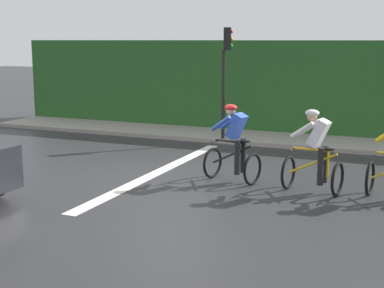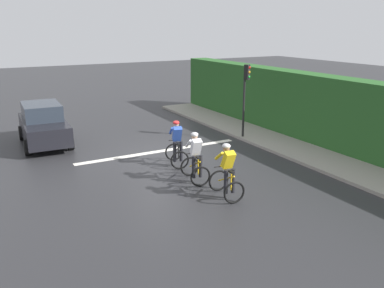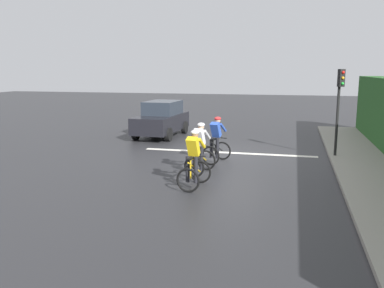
# 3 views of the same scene
# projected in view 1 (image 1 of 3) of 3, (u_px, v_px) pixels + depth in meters

# --- Properties ---
(ground_plane) EXTENTS (80.00, 80.00, 0.00)m
(ground_plane) POSITION_uv_depth(u_px,v_px,m) (171.00, 173.00, 12.69)
(ground_plane) COLOR #28282B
(sidewalk_kerb) EXTENTS (2.80, 21.11, 0.12)m
(sidewalk_kerb) POSITION_uv_depth(u_px,v_px,m) (307.00, 139.00, 16.69)
(sidewalk_kerb) COLOR gray
(sidewalk_kerb) RESTS_ON ground
(stone_wall_low) EXTENTS (0.44, 21.11, 0.60)m
(stone_wall_low) POSITION_uv_depth(u_px,v_px,m) (313.00, 127.00, 17.46)
(stone_wall_low) COLOR tan
(stone_wall_low) RESTS_ON ground
(hedge_wall) EXTENTS (1.10, 21.11, 2.97)m
(hedge_wall) POSITION_uv_depth(u_px,v_px,m) (316.00, 88.00, 17.51)
(hedge_wall) COLOR #265623
(hedge_wall) RESTS_ON ground
(road_marking_stop_line) EXTENTS (7.00, 0.30, 0.01)m
(road_marking_stop_line) POSITION_uv_depth(u_px,v_px,m) (158.00, 172.00, 12.82)
(road_marking_stop_line) COLOR silver
(road_marking_stop_line) RESTS_ON ground
(cyclist_second) EXTENTS (0.85, 1.18, 1.66)m
(cyclist_second) POSITION_uv_depth(u_px,v_px,m) (315.00, 153.00, 10.95)
(cyclist_second) COLOR black
(cyclist_second) RESTS_ON ground
(cyclist_mid) EXTENTS (0.92, 1.21, 1.66)m
(cyclist_mid) POSITION_uv_depth(u_px,v_px,m) (234.00, 145.00, 11.82)
(cyclist_mid) COLOR black
(cyclist_mid) RESTS_ON ground
(traffic_light_near_crossing) EXTENTS (0.26, 0.30, 3.34)m
(traffic_light_near_crossing) POSITION_uv_depth(u_px,v_px,m) (226.00, 67.00, 16.08)
(traffic_light_near_crossing) COLOR black
(traffic_light_near_crossing) RESTS_ON ground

